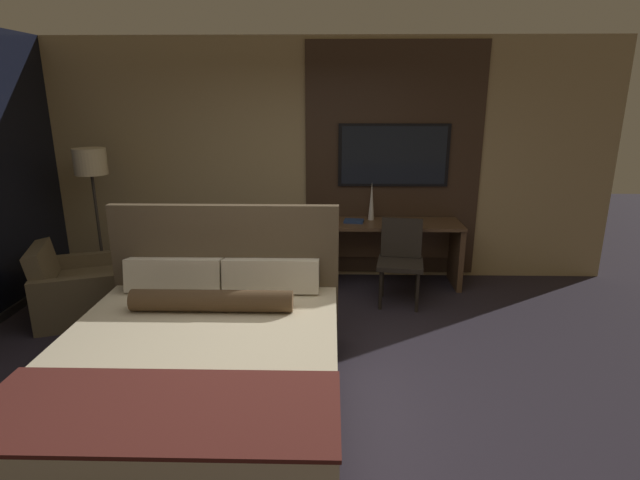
{
  "coord_description": "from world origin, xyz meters",
  "views": [
    {
      "loc": [
        0.29,
        -3.31,
        2.16
      ],
      "look_at": [
        0.19,
        1.02,
        0.9
      ],
      "focal_mm": 28.0,
      "sensor_mm": 36.0,
      "label": 1
    }
  ],
  "objects_px": {
    "tv": "(394,155)",
    "armchair_by_window": "(81,291)",
    "floor_lamp": "(92,173)",
    "bed": "(199,367)",
    "desk_chair": "(401,254)",
    "vase_tall": "(372,201)",
    "desk": "(393,243)",
    "book": "(354,221)"
  },
  "relations": [
    {
      "from": "tv",
      "to": "armchair_by_window",
      "type": "xyz_separation_m",
      "value": [
        -3.25,
        -1.19,
        -1.24
      ]
    },
    {
      "from": "armchair_by_window",
      "to": "book",
      "type": "distance_m",
      "value": 2.98
    },
    {
      "from": "floor_lamp",
      "to": "book",
      "type": "height_order",
      "value": "floor_lamp"
    },
    {
      "from": "desk",
      "to": "floor_lamp",
      "type": "relative_size",
      "value": 0.95
    },
    {
      "from": "vase_tall",
      "to": "armchair_by_window",
      "type": "bearing_deg",
      "value": -160.74
    },
    {
      "from": "bed",
      "to": "desk",
      "type": "bearing_deg",
      "value": 56.87
    },
    {
      "from": "floor_lamp",
      "to": "vase_tall",
      "type": "distance_m",
      "value": 3.1
    },
    {
      "from": "desk",
      "to": "tv",
      "type": "xyz_separation_m",
      "value": [
        0.0,
        0.24,
        0.99
      ]
    },
    {
      "from": "tv",
      "to": "desk_chair",
      "type": "distance_m",
      "value": 1.22
    },
    {
      "from": "desk_chair",
      "to": "vase_tall",
      "type": "bearing_deg",
      "value": 122.78
    },
    {
      "from": "floor_lamp",
      "to": "armchair_by_window",
      "type": "bearing_deg",
      "value": -85.54
    },
    {
      "from": "desk",
      "to": "tv",
      "type": "distance_m",
      "value": 1.01
    },
    {
      "from": "bed",
      "to": "desk",
      "type": "xyz_separation_m",
      "value": [
        1.64,
        2.51,
        0.18
      ]
    },
    {
      "from": "tv",
      "to": "book",
      "type": "bearing_deg",
      "value": -148.93
    },
    {
      "from": "bed",
      "to": "desk_chair",
      "type": "relative_size",
      "value": 2.51
    },
    {
      "from": "desk_chair",
      "to": "vase_tall",
      "type": "distance_m",
      "value": 0.81
    },
    {
      "from": "vase_tall",
      "to": "book",
      "type": "height_order",
      "value": "vase_tall"
    },
    {
      "from": "desk_chair",
      "to": "book",
      "type": "height_order",
      "value": "desk_chair"
    },
    {
      "from": "armchair_by_window",
      "to": "vase_tall",
      "type": "bearing_deg",
      "value": -90.3
    },
    {
      "from": "floor_lamp",
      "to": "vase_tall",
      "type": "xyz_separation_m",
      "value": [
        3.05,
        0.4,
        -0.37
      ]
    },
    {
      "from": "desk_chair",
      "to": "floor_lamp",
      "type": "bearing_deg",
      "value": -175.0
    },
    {
      "from": "bed",
      "to": "tv",
      "type": "height_order",
      "value": "tv"
    },
    {
      "from": "armchair_by_window",
      "to": "vase_tall",
      "type": "distance_m",
      "value": 3.26
    },
    {
      "from": "armchair_by_window",
      "to": "book",
      "type": "height_order",
      "value": "book"
    },
    {
      "from": "desk",
      "to": "book",
      "type": "height_order",
      "value": "book"
    },
    {
      "from": "armchair_by_window",
      "to": "floor_lamp",
      "type": "bearing_deg",
      "value": -15.09
    },
    {
      "from": "bed",
      "to": "floor_lamp",
      "type": "height_order",
      "value": "floor_lamp"
    },
    {
      "from": "armchair_by_window",
      "to": "book",
      "type": "xyz_separation_m",
      "value": [
        2.79,
        0.91,
        0.52
      ]
    },
    {
      "from": "tv",
      "to": "armchair_by_window",
      "type": "relative_size",
      "value": 1.16
    },
    {
      "from": "desk_chair",
      "to": "tv",
      "type": "bearing_deg",
      "value": 100.58
    },
    {
      "from": "floor_lamp",
      "to": "bed",
      "type": "bearing_deg",
      "value": -52.93
    },
    {
      "from": "floor_lamp",
      "to": "vase_tall",
      "type": "bearing_deg",
      "value": 7.53
    },
    {
      "from": "desk",
      "to": "desk_chair",
      "type": "distance_m",
      "value": 0.53
    },
    {
      "from": "bed",
      "to": "desk_chair",
      "type": "height_order",
      "value": "bed"
    },
    {
      "from": "armchair_by_window",
      "to": "floor_lamp",
      "type": "height_order",
      "value": "floor_lamp"
    },
    {
      "from": "armchair_by_window",
      "to": "vase_tall",
      "type": "relative_size",
      "value": 2.48
    },
    {
      "from": "book",
      "to": "desk",
      "type": "bearing_deg",
      "value": 5.06
    },
    {
      "from": "desk",
      "to": "desk_chair",
      "type": "relative_size",
      "value": 1.72
    },
    {
      "from": "floor_lamp",
      "to": "tv",
      "type": "bearing_deg",
      "value": 9.39
    },
    {
      "from": "desk",
      "to": "armchair_by_window",
      "type": "height_order",
      "value": "armchair_by_window"
    },
    {
      "from": "tv",
      "to": "armchair_by_window",
      "type": "height_order",
      "value": "tv"
    },
    {
      "from": "armchair_by_window",
      "to": "book",
      "type": "relative_size",
      "value": 4.58
    }
  ]
}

